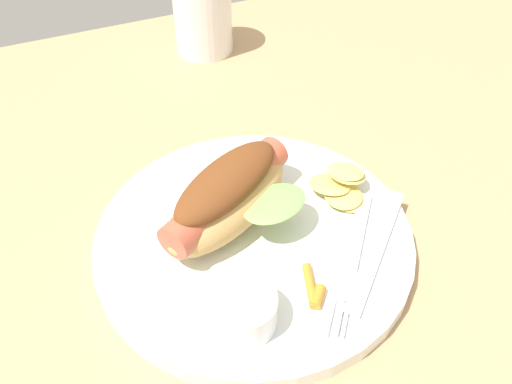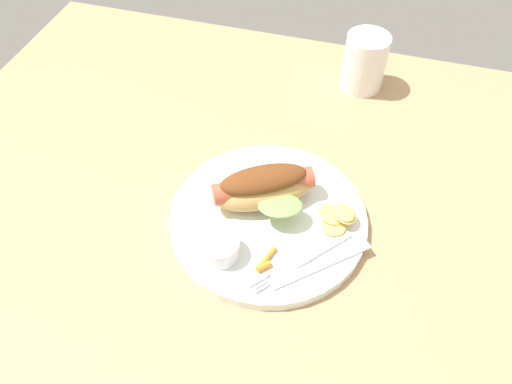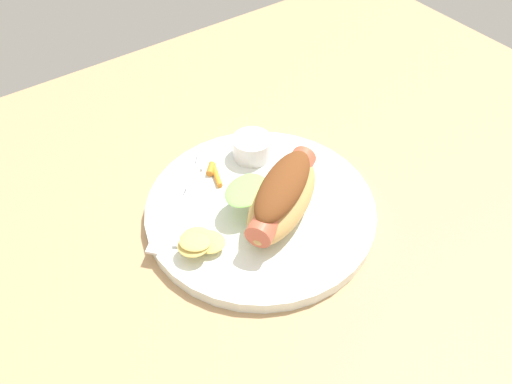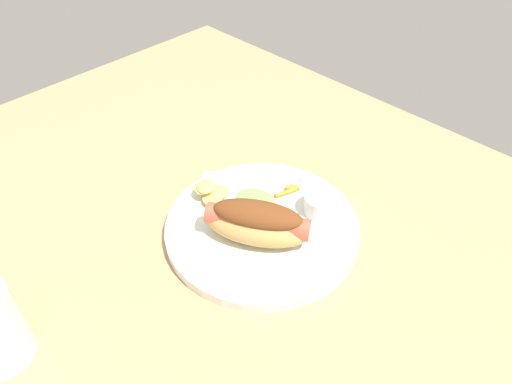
# 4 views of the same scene
# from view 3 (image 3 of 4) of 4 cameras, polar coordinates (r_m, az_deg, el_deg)

# --- Properties ---
(ground_plane) EXTENTS (1.20, 0.90, 0.02)m
(ground_plane) POSITION_cam_3_polar(r_m,az_deg,el_deg) (0.64, 0.18, -4.63)
(ground_plane) COLOR tan
(plate) EXTENTS (0.28, 0.28, 0.02)m
(plate) POSITION_cam_3_polar(r_m,az_deg,el_deg) (0.64, 0.48, -1.95)
(plate) COLOR white
(plate) RESTS_ON ground_plane
(hot_dog) EXTENTS (0.16, 0.13, 0.06)m
(hot_dog) POSITION_cam_3_polar(r_m,az_deg,el_deg) (0.60, 2.84, -0.30)
(hot_dog) COLOR tan
(hot_dog) RESTS_ON plate
(sauce_ramekin) EXTENTS (0.05, 0.05, 0.03)m
(sauce_ramekin) POSITION_cam_3_polar(r_m,az_deg,el_deg) (0.69, -0.45, 4.92)
(sauce_ramekin) COLOR white
(sauce_ramekin) RESTS_ON plate
(fork) EXTENTS (0.11, 0.13, 0.00)m
(fork) POSITION_cam_3_polar(r_m,az_deg,el_deg) (0.64, -7.30, -0.75)
(fork) COLOR silver
(fork) RESTS_ON plate
(knife) EXTENTS (0.12, 0.11, 0.00)m
(knife) POSITION_cam_3_polar(r_m,az_deg,el_deg) (0.64, -9.07, -1.49)
(knife) COLOR silver
(knife) RESTS_ON plate
(chips_pile) EXTENTS (0.07, 0.07, 0.02)m
(chips_pile) POSITION_cam_3_polar(r_m,az_deg,el_deg) (0.59, -6.38, -5.42)
(chips_pile) COLOR #DBC061
(chips_pile) RESTS_ON plate
(carrot_garnish) EXTENTS (0.02, 0.04, 0.01)m
(carrot_garnish) POSITION_cam_3_polar(r_m,az_deg,el_deg) (0.67, -4.35, 2.29)
(carrot_garnish) COLOR orange
(carrot_garnish) RESTS_ON plate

